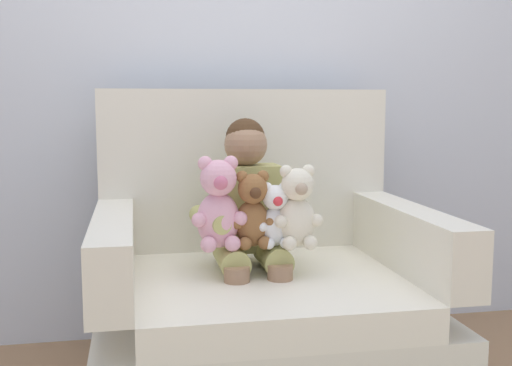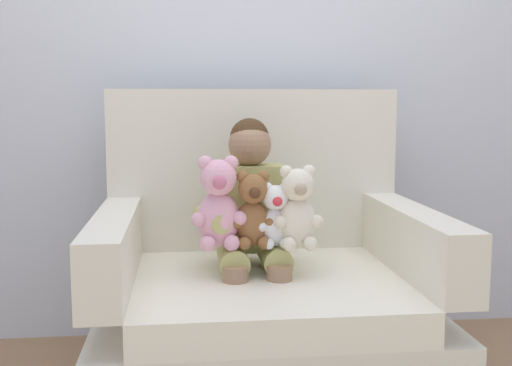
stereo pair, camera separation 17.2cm
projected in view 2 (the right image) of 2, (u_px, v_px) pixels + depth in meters
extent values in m
cube|color=silver|center=(246.00, 63.00, 2.97)|extent=(6.00, 0.10, 2.60)
cube|color=silver|center=(266.00, 348.00, 2.40)|extent=(1.25, 1.03, 0.35)
cube|color=white|center=(268.00, 294.00, 2.30)|extent=(0.97, 0.89, 0.12)
cube|color=silver|center=(253.00, 169.00, 2.76)|extent=(1.25, 0.14, 0.70)
cube|color=silver|center=(113.00, 250.00, 2.21)|extent=(0.14, 0.89, 0.24)
cube|color=silver|center=(415.00, 242.00, 2.34)|extent=(0.14, 0.89, 0.24)
cube|color=tan|center=(250.00, 207.00, 2.49)|extent=(0.26, 0.16, 0.34)
sphere|color=#9E7556|center=(250.00, 145.00, 2.46)|extent=(0.17, 0.17, 0.17)
sphere|color=#472D19|center=(250.00, 138.00, 2.46)|extent=(0.16, 0.16, 0.16)
cylinder|color=tan|center=(233.00, 258.00, 2.37)|extent=(0.11, 0.26, 0.11)
cylinder|color=#9E7556|center=(236.00, 307.00, 2.26)|extent=(0.09, 0.09, 0.30)
cylinder|color=tan|center=(274.00, 256.00, 2.39)|extent=(0.11, 0.26, 0.11)
cylinder|color=#9E7556|center=(279.00, 305.00, 2.28)|extent=(0.09, 0.09, 0.30)
cylinder|color=tan|center=(211.00, 219.00, 2.35)|extent=(0.13, 0.27, 0.07)
cylinder|color=tan|center=(295.00, 217.00, 2.39)|extent=(0.13, 0.27, 0.07)
ellipsoid|color=white|center=(275.00, 227.00, 2.31)|extent=(0.11, 0.09, 0.15)
sphere|color=white|center=(276.00, 198.00, 2.29)|extent=(0.09, 0.09, 0.09)
sphere|color=#DB333D|center=(278.00, 201.00, 2.24)|extent=(0.04, 0.04, 0.04)
sphere|color=white|center=(267.00, 188.00, 2.28)|extent=(0.04, 0.04, 0.04)
sphere|color=white|center=(262.00, 227.00, 2.27)|extent=(0.04, 0.04, 0.04)
sphere|color=white|center=(269.00, 244.00, 2.27)|extent=(0.04, 0.04, 0.04)
sphere|color=white|center=(285.00, 187.00, 2.29)|extent=(0.04, 0.04, 0.04)
sphere|color=white|center=(291.00, 226.00, 2.29)|extent=(0.04, 0.04, 0.04)
sphere|color=white|center=(285.00, 244.00, 2.28)|extent=(0.04, 0.04, 0.04)
ellipsoid|color=#EAA8BC|center=(219.00, 219.00, 2.29)|extent=(0.16, 0.13, 0.21)
sphere|color=#EAA8BC|center=(218.00, 178.00, 2.26)|extent=(0.13, 0.13, 0.13)
sphere|color=#CC6684|center=(219.00, 182.00, 2.20)|extent=(0.05, 0.05, 0.05)
sphere|color=#EAA8BC|center=(205.00, 163.00, 2.26)|extent=(0.05, 0.05, 0.05)
sphere|color=#EAA8BC|center=(198.00, 219.00, 2.25)|extent=(0.05, 0.05, 0.05)
sphere|color=#EAA8BC|center=(208.00, 244.00, 2.24)|extent=(0.06, 0.06, 0.06)
sphere|color=#EAA8BC|center=(231.00, 163.00, 2.27)|extent=(0.05, 0.05, 0.05)
sphere|color=#EAA8BC|center=(240.00, 218.00, 2.26)|extent=(0.05, 0.05, 0.05)
sphere|color=#EAA8BC|center=(232.00, 243.00, 2.25)|extent=(0.06, 0.06, 0.06)
ellipsoid|color=silver|center=(297.00, 222.00, 2.30)|extent=(0.14, 0.12, 0.19)
sphere|color=silver|center=(298.00, 185.00, 2.27)|extent=(0.12, 0.12, 0.12)
sphere|color=tan|center=(301.00, 189.00, 2.21)|extent=(0.05, 0.05, 0.05)
sphere|color=silver|center=(286.00, 172.00, 2.26)|extent=(0.05, 0.05, 0.05)
sphere|color=silver|center=(280.00, 222.00, 2.25)|extent=(0.05, 0.05, 0.05)
sphere|color=silver|center=(289.00, 244.00, 2.25)|extent=(0.05, 0.05, 0.05)
sphere|color=silver|center=(309.00, 171.00, 2.27)|extent=(0.05, 0.05, 0.05)
sphere|color=silver|center=(317.00, 221.00, 2.27)|extent=(0.05, 0.05, 0.05)
sphere|color=silver|center=(310.00, 243.00, 2.26)|extent=(0.05, 0.05, 0.05)
ellipsoid|color=brown|center=(253.00, 223.00, 2.31)|extent=(0.13, 0.11, 0.17)
sphere|color=brown|center=(253.00, 189.00, 2.28)|extent=(0.11, 0.11, 0.11)
sphere|color=#4C2D19|center=(255.00, 193.00, 2.23)|extent=(0.04, 0.04, 0.04)
sphere|color=brown|center=(242.00, 177.00, 2.28)|extent=(0.04, 0.04, 0.04)
sphere|color=brown|center=(237.00, 223.00, 2.27)|extent=(0.04, 0.04, 0.04)
sphere|color=brown|center=(245.00, 243.00, 2.26)|extent=(0.05, 0.05, 0.05)
sphere|color=brown|center=(264.00, 176.00, 2.29)|extent=(0.04, 0.04, 0.04)
sphere|color=brown|center=(271.00, 222.00, 2.28)|extent=(0.04, 0.04, 0.04)
sphere|color=brown|center=(264.00, 243.00, 2.27)|extent=(0.05, 0.05, 0.05)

